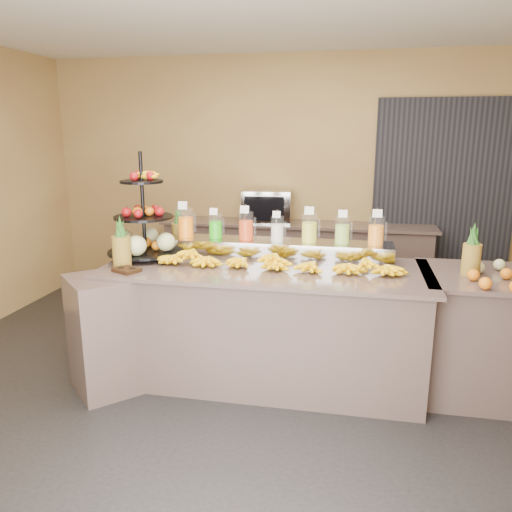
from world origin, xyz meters
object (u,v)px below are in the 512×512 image
(right_fruit_pile, at_px, (496,271))
(oven_warmer, at_px, (267,206))
(banana_heap, at_px, (275,260))
(fruit_stand, at_px, (149,231))
(condiment_caddy, at_px, (127,270))
(pitcher_tray, at_px, (277,250))

(right_fruit_pile, bearing_deg, oven_warmer, 134.48)
(banana_heap, bearing_deg, oven_warmer, 101.80)
(fruit_stand, distance_m, condiment_caddy, 0.50)
(pitcher_tray, bearing_deg, oven_warmer, 102.78)
(pitcher_tray, distance_m, banana_heap, 0.30)
(pitcher_tray, relative_size, fruit_stand, 2.14)
(banana_heap, distance_m, condiment_caddy, 1.12)
(banana_heap, distance_m, fruit_stand, 1.09)
(fruit_stand, distance_m, oven_warmer, 1.95)
(fruit_stand, height_order, oven_warmer, fruit_stand)
(pitcher_tray, xyz_separation_m, right_fruit_pile, (1.59, -0.34, -0.00))
(pitcher_tray, xyz_separation_m, fruit_stand, (-1.04, -0.16, 0.15))
(right_fruit_pile, distance_m, oven_warmer, 2.82)
(pitcher_tray, xyz_separation_m, condiment_caddy, (-1.04, -0.62, -0.06))
(oven_warmer, bearing_deg, condiment_caddy, -110.18)
(pitcher_tray, bearing_deg, banana_heap, -83.85)
(pitcher_tray, height_order, banana_heap, banana_heap)
(right_fruit_pile, bearing_deg, condiment_caddy, -173.95)
(fruit_stand, bearing_deg, right_fruit_pile, 10.12)
(condiment_caddy, bearing_deg, oven_warmer, 73.94)
(fruit_stand, xyz_separation_m, oven_warmer, (0.66, 1.83, -0.04))
(oven_warmer, bearing_deg, pitcher_tray, -81.34)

